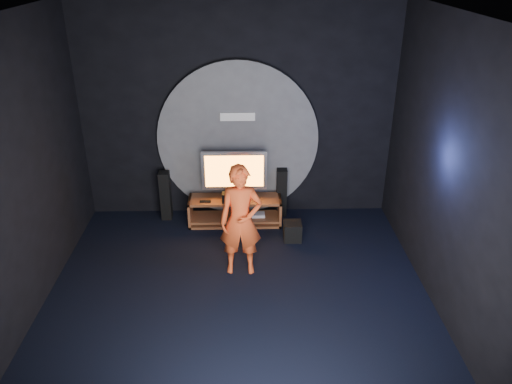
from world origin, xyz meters
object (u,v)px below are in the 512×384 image
tower_speaker_left (166,196)px  player (241,221)px  tower_speaker_right (282,192)px  subwoofer (293,231)px  media_console (236,212)px  tv (234,173)px

tower_speaker_left → player: (1.26, -1.56, 0.38)m
tower_speaker_right → subwoofer: (0.12, -0.82, -0.27)m
media_console → tower_speaker_right: size_ratio=1.80×
tower_speaker_left → tower_speaker_right: size_ratio=1.00×
subwoofer → tower_speaker_right: bearing=98.2°
subwoofer → player: bearing=-134.7°
tv → tower_speaker_right: 0.93m
tv → player: bearing=-85.8°
media_console → subwoofer: 1.05m
tv → subwoofer: (0.90, -0.62, -0.73)m
player → media_console: bearing=93.7°
tower_speaker_left → tower_speaker_right: (1.93, 0.07, 0.00)m
media_console → tower_speaker_left: tower_speaker_left is taller
tv → tower_speaker_left: 1.25m
tv → tower_speaker_left: (-1.15, 0.13, -0.46)m
tower_speaker_right → player: bearing=-112.5°
tv → tower_speaker_right: tv is taller
tower_speaker_left → tv: bearing=-6.4°
player → tower_speaker_left: bearing=128.4°
media_console → subwoofer: media_console is taller
tower_speaker_right → tower_speaker_left: bearing=-177.9°
media_console → player: size_ratio=0.95×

